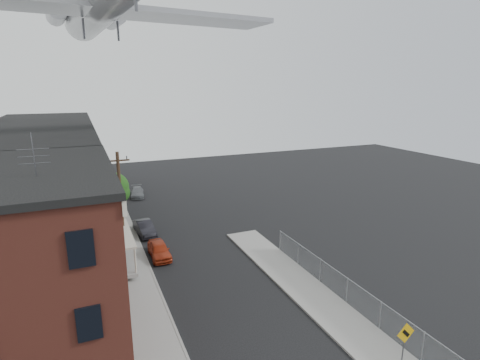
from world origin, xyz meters
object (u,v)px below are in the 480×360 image
Objects in this scene: warning_sign at (405,339)px; car_near at (159,250)px; car_far at (137,192)px; utility_pole at (121,204)px; car_mid at (145,228)px; street_tree at (115,189)px; airplane at (99,0)px.

warning_sign is 0.72× the size of car_near.
car_far is (0.95, 19.16, -0.07)m from car_near.
utility_pole reaches higher than car_mid.
warning_sign is at bearing -75.63° from car_mid.
car_near is (-8.55, 17.90, -1.22)m from warning_sign.
car_far is at bearing 87.27° from car_near.
warning_sign is 0.31× the size of utility_pole.
utility_pole reaches higher than car_near.
utility_pole reaches higher than warning_sign.
warning_sign is 19.88m from car_near.
car_far is (1.24, 13.52, -0.07)m from car_mid.
car_mid is 0.99× the size of car_far.
car_mid is 13.57m from car_far.
warning_sign is 25.18m from car_mid.
car_mid is (2.04, -5.40, -2.79)m from street_tree.
warning_sign is at bearing -59.52° from utility_pole.
street_tree is at bearing 86.14° from airplane.
utility_pole is 18.84m from car_far.
car_mid is at bearing -69.36° from street_tree.
warning_sign is 0.54× the size of street_tree.
airplane reaches higher than car_far.
car_near is 0.12× the size of airplane.
car_near is (2.65, -1.12, -4.01)m from utility_pole.
utility_pole is 2.24× the size of car_mid.
car_near is 0.97× the size of car_mid.
car_mid is 0.13× the size of airplane.
utility_pole is at bearing -91.89° from street_tree.
car_far is at bearing 68.03° from street_tree.
car_mid is (-8.84, 23.54, -1.22)m from warning_sign.
car_mid is at bearing 13.72° from airplane.
street_tree is 1.34× the size of car_near.
airplane is (-2.44, -0.60, 20.07)m from car_mid.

